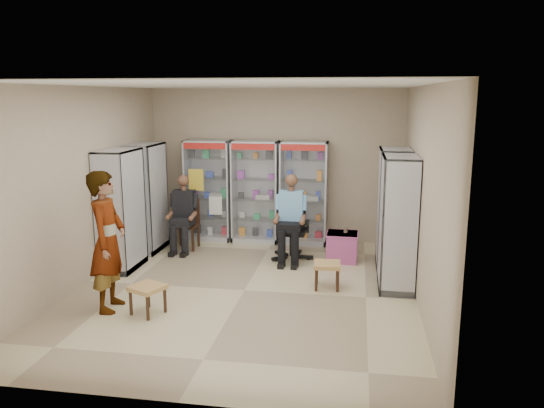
% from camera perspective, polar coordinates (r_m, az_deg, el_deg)
% --- Properties ---
extents(floor, '(6.00, 6.00, 0.00)m').
position_cam_1_polar(floor, '(8.04, -2.99, -9.25)').
color(floor, '#C1B386').
rests_on(floor, ground).
extents(room_shell, '(5.02, 6.02, 3.01)m').
position_cam_1_polar(room_shell, '(7.57, -3.14, 4.83)').
color(room_shell, tan).
rests_on(room_shell, ground).
extents(cabinet_back_left, '(0.90, 0.50, 2.00)m').
position_cam_1_polar(cabinet_back_left, '(10.65, -6.81, 1.45)').
color(cabinet_back_left, '#AAADB1').
rests_on(cabinet_back_left, floor).
extents(cabinet_back_mid, '(0.90, 0.50, 2.00)m').
position_cam_1_polar(cabinet_back_mid, '(10.43, -1.78, 1.32)').
color(cabinet_back_mid, '#BABEC2').
rests_on(cabinet_back_mid, floor).
extents(cabinet_back_right, '(0.90, 0.50, 2.00)m').
position_cam_1_polar(cabinet_back_right, '(10.29, 3.42, 1.17)').
color(cabinet_back_right, silver).
rests_on(cabinet_back_right, floor).
extents(cabinet_right_far, '(0.90, 0.50, 2.00)m').
position_cam_1_polar(cabinet_right_far, '(9.15, 12.90, -0.42)').
color(cabinet_right_far, '#ADAFB5').
rests_on(cabinet_right_far, floor).
extents(cabinet_right_near, '(0.90, 0.50, 2.00)m').
position_cam_1_polar(cabinet_right_near, '(8.08, 13.37, -2.02)').
color(cabinet_right_near, '#A1A4A8').
rests_on(cabinet_right_near, floor).
extents(cabinet_left_far, '(0.90, 0.50, 2.00)m').
position_cam_1_polar(cabinet_left_far, '(10.09, -13.35, 0.66)').
color(cabinet_left_far, silver).
rests_on(cabinet_left_far, floor).
extents(cabinet_left_near, '(0.90, 0.50, 2.00)m').
position_cam_1_polar(cabinet_left_near, '(9.10, -15.97, -0.64)').
color(cabinet_left_near, '#B9BAC1').
rests_on(cabinet_left_near, floor).
extents(wooden_chair, '(0.42, 0.42, 0.94)m').
position_cam_1_polar(wooden_chair, '(10.14, -9.22, -2.18)').
color(wooden_chair, black).
rests_on(wooden_chair, floor).
extents(seated_customer, '(0.44, 0.60, 1.34)m').
position_cam_1_polar(seated_customer, '(10.05, -9.35, -1.14)').
color(seated_customer, black).
rests_on(seated_customer, floor).
extents(office_chair, '(0.62, 0.62, 1.13)m').
position_cam_1_polar(office_chair, '(9.36, 2.12, -2.61)').
color(office_chair, black).
rests_on(office_chair, floor).
extents(seated_shopkeeper, '(0.47, 0.66, 1.44)m').
position_cam_1_polar(seated_shopkeeper, '(9.27, 2.08, -1.76)').
color(seated_shopkeeper, '#6DAED8').
rests_on(seated_shopkeeper, floor).
extents(pink_trunk, '(0.53, 0.51, 0.50)m').
position_cam_1_polar(pink_trunk, '(9.41, 7.54, -4.59)').
color(pink_trunk, '#A04082').
rests_on(pink_trunk, floor).
extents(tea_glass, '(0.07, 0.07, 0.11)m').
position_cam_1_polar(tea_glass, '(9.38, 7.93, -2.74)').
color(tea_glass, '#511907').
rests_on(tea_glass, pink_trunk).
extents(woven_stool_a, '(0.42, 0.42, 0.39)m').
position_cam_1_polar(woven_stool_a, '(8.10, 5.93, -7.65)').
color(woven_stool_a, '#A68A46').
rests_on(woven_stool_a, floor).
extents(woven_stool_b, '(0.52, 0.52, 0.39)m').
position_cam_1_polar(woven_stool_b, '(7.34, -13.20, -9.98)').
color(woven_stool_b, '#9A7141').
rests_on(woven_stool_b, floor).
extents(standing_man, '(0.53, 0.74, 1.90)m').
position_cam_1_polar(standing_man, '(7.41, -17.27, -3.85)').
color(standing_man, gray).
rests_on(standing_man, floor).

